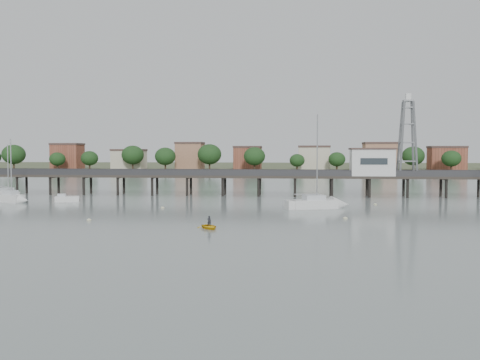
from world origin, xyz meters
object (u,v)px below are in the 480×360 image
object	(u,v)px
sailboat_f	(10,195)
white_tender	(66,199)
pier	(241,176)
yellow_dinghy	(209,229)
sailboat_c	(324,204)
lattice_tower	(407,138)
sailboat_b	(14,199)

from	to	relation	value
sailboat_f	white_tender	xyz separation A→B (m)	(12.53, -4.30, -0.18)
pier	yellow_dinghy	distance (m)	45.44
yellow_dinghy	sailboat_c	bearing A→B (deg)	29.55
lattice_tower	yellow_dinghy	world-z (taller)	lattice_tower
white_tender	yellow_dinghy	size ratio (longest dim) A/B	1.41
lattice_tower	pier	bearing A→B (deg)	-180.00
yellow_dinghy	sailboat_f	bearing A→B (deg)	111.70
pier	sailboat_f	size ratio (longest dim) A/B	14.55
sailboat_c	sailboat_f	xyz separation A→B (m)	(-55.90, 10.18, 0.03)
sailboat_b	sailboat_f	distance (m)	7.66
lattice_tower	sailboat_b	bearing A→B (deg)	-165.10
white_tender	yellow_dinghy	world-z (taller)	yellow_dinghy
pier	sailboat_b	size ratio (longest dim) A/B	13.33
sailboat_b	white_tender	bearing A→B (deg)	35.64
sailboat_f	yellow_dinghy	bearing A→B (deg)	-16.50
pier	lattice_tower	xyz separation A→B (m)	(31.50, 0.00, 7.31)
lattice_tower	sailboat_b	xyz separation A→B (m)	(-68.34, -18.18, -10.45)
sailboat_b	sailboat_c	size ratio (longest dim) A/B	0.75
sailboat_c	pier	bearing A→B (deg)	103.72
sailboat_b	white_tender	size ratio (longest dim) A/B	2.62
pier	sailboat_c	xyz separation A→B (m)	(14.81, -21.99, -3.16)
lattice_tower	sailboat_f	bearing A→B (deg)	-170.76
pier	sailboat_b	world-z (taller)	sailboat_b
pier	sailboat_c	world-z (taller)	sailboat_c
sailboat_b	sailboat_c	distance (m)	51.79
sailboat_b	yellow_dinghy	distance (m)	46.57
sailboat_c	sailboat_f	world-z (taller)	sailboat_c
sailboat_f	yellow_dinghy	size ratio (longest dim) A/B	3.40
pier	yellow_dinghy	xyz separation A→B (m)	(1.04, -45.27, -3.79)
lattice_tower	sailboat_c	bearing A→B (deg)	-127.19
lattice_tower	sailboat_c	xyz separation A→B (m)	(-16.69, -21.99, -10.47)
sailboat_b	yellow_dinghy	bearing A→B (deg)	-13.98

